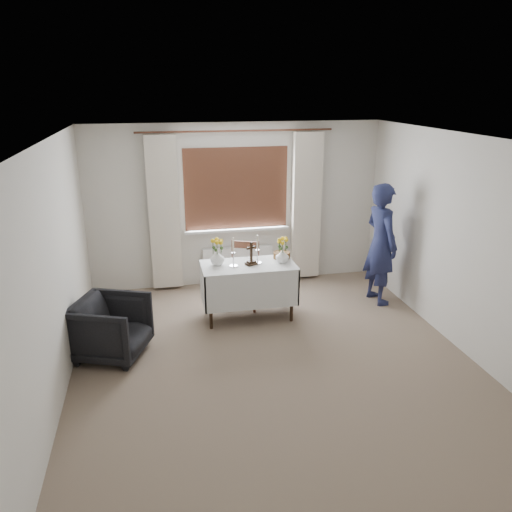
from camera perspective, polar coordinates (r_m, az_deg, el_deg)
The scene contains 12 objects.
ground at distance 5.89m, azimuth 2.02°, elevation -11.76°, with size 5.00×5.00×0.00m, color gray.
altar_table at distance 6.73m, azimuth -0.88°, elevation -4.03°, with size 1.24×0.64×0.76m, color white.
wooden_chair at distance 7.02m, azimuth -1.45°, elevation -2.28°, with size 0.43×0.43×0.93m, color #522B1C, non-canonical shape.
armchair at distance 6.04m, azimuth -16.20°, elevation -7.91°, with size 0.75×0.77×0.71m, color black.
person at distance 7.30m, azimuth 14.07°, elevation 1.35°, with size 0.64×0.42×1.74m, color navy.
radiator at distance 7.91m, azimuth -2.10°, elevation -1.07°, with size 1.10×0.10×0.60m, color white.
wooden_cross at distance 6.53m, azimuth -0.55°, elevation 0.30°, with size 0.15×0.10×0.31m, color black, non-canonical shape.
candlestick_left at distance 6.46m, azimuth -2.61°, elevation 0.44°, with size 0.11×0.11×0.39m, color white, non-canonical shape.
candlestick_right at distance 6.57m, azimuth 0.17°, elevation 0.76°, with size 0.11×0.11×0.39m, color white, non-canonical shape.
flower_vase_left at distance 6.56m, azimuth -4.44°, elevation -0.21°, with size 0.19×0.19×0.19m, color white.
flower_vase_right at distance 6.64m, azimuth 3.02°, elevation 0.00°, with size 0.17×0.17×0.18m, color white.
wicker_basket at distance 6.82m, azimuth 2.95°, elevation 0.10°, with size 0.23×0.23×0.09m, color brown.
Camera 1 is at (-1.23, -4.91, 3.01)m, focal length 35.00 mm.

